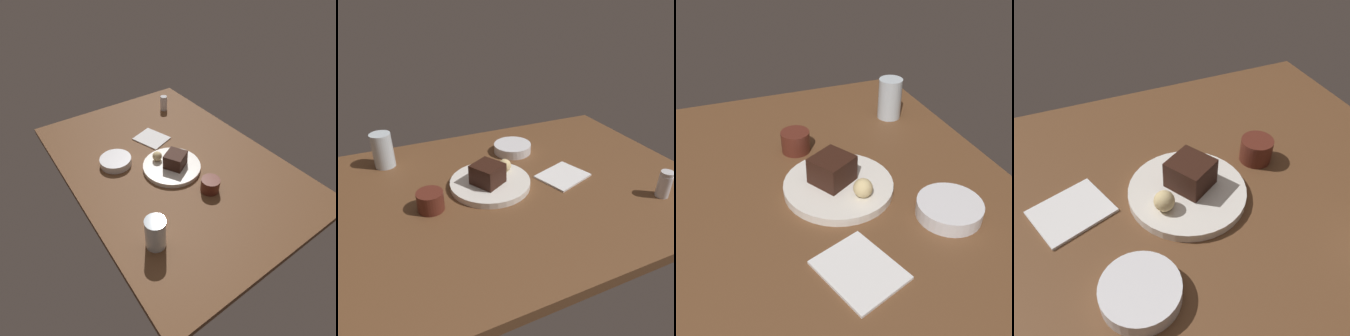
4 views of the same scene
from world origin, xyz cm
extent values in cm
cube|color=brown|center=(0.00, 0.00, 1.50)|extent=(120.00, 84.00, 3.00)
cylinder|color=white|center=(4.54, -2.04, 3.95)|extent=(24.45, 24.45, 1.91)
cube|color=black|center=(5.68, -1.02, 7.97)|extent=(10.87, 11.01, 6.12)
sphere|color=#DBC184|center=(-1.66, -5.29, 6.99)|extent=(4.16, 4.16, 4.16)
cylinder|color=silver|center=(-11.47, -20.31, 4.62)|extent=(13.50, 13.50, 3.24)
cylinder|color=#562319|center=(23.71, 2.60, 5.75)|extent=(7.31, 7.31, 5.51)
cube|color=white|center=(-18.64, 2.49, 3.30)|extent=(17.62, 16.06, 0.60)
camera|label=1|loc=(78.85, -55.63, 82.39)|focal=30.32mm
camera|label=2|loc=(33.71, 75.12, 55.56)|focal=33.99mm
camera|label=3|loc=(-59.79, 20.91, 56.42)|focal=41.22mm
camera|label=4|loc=(-17.39, -51.49, 59.14)|focal=39.72mm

